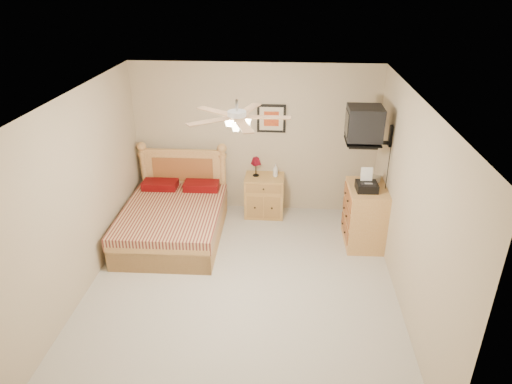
# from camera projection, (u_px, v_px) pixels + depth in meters

# --- Properties ---
(floor) EXTENTS (4.50, 4.50, 0.00)m
(floor) POSITION_uv_depth(u_px,v_px,m) (242.00, 285.00, 6.04)
(floor) COLOR #ADA89C
(floor) RESTS_ON ground
(ceiling) EXTENTS (4.00, 4.50, 0.04)m
(ceiling) POSITION_uv_depth(u_px,v_px,m) (239.00, 99.00, 4.95)
(ceiling) COLOR white
(ceiling) RESTS_ON ground
(wall_back) EXTENTS (4.00, 0.04, 2.50)m
(wall_back) POSITION_uv_depth(u_px,v_px,m) (255.00, 140.00, 7.51)
(wall_back) COLOR tan
(wall_back) RESTS_ON ground
(wall_front) EXTENTS (4.00, 0.04, 2.50)m
(wall_front) POSITION_uv_depth(u_px,v_px,m) (210.00, 335.00, 3.47)
(wall_front) COLOR tan
(wall_front) RESTS_ON ground
(wall_left) EXTENTS (0.04, 4.50, 2.50)m
(wall_left) POSITION_uv_depth(u_px,v_px,m) (80.00, 196.00, 5.63)
(wall_left) COLOR tan
(wall_left) RESTS_ON ground
(wall_right) EXTENTS (0.04, 4.50, 2.50)m
(wall_right) POSITION_uv_depth(u_px,v_px,m) (409.00, 207.00, 5.36)
(wall_right) COLOR tan
(wall_right) RESTS_ON ground
(bed) EXTENTS (1.48, 1.92, 1.23)m
(bed) POSITION_uv_depth(u_px,v_px,m) (171.00, 203.00, 6.85)
(bed) COLOR #B78042
(bed) RESTS_ON ground
(nightstand) EXTENTS (0.64, 0.48, 0.69)m
(nightstand) POSITION_uv_depth(u_px,v_px,m) (264.00, 195.00, 7.67)
(nightstand) COLOR #BE8A3D
(nightstand) RESTS_ON ground
(table_lamp) EXTENTS (0.21, 0.21, 0.33)m
(table_lamp) POSITION_uv_depth(u_px,v_px,m) (256.00, 167.00, 7.49)
(table_lamp) COLOR #5D0715
(table_lamp) RESTS_ON nightstand
(lotion_bottle) EXTENTS (0.10, 0.10, 0.22)m
(lotion_bottle) POSITION_uv_depth(u_px,v_px,m) (276.00, 170.00, 7.48)
(lotion_bottle) COLOR silver
(lotion_bottle) RESTS_ON nightstand
(framed_picture) EXTENTS (0.46, 0.04, 0.46)m
(framed_picture) POSITION_uv_depth(u_px,v_px,m) (271.00, 118.00, 7.31)
(framed_picture) COLOR black
(framed_picture) RESTS_ON wall_back
(dresser) EXTENTS (0.56, 0.80, 0.93)m
(dresser) POSITION_uv_depth(u_px,v_px,m) (365.00, 215.00, 6.80)
(dresser) COLOR #B87C3E
(dresser) RESTS_ON ground
(fax_machine) EXTENTS (0.31, 0.33, 0.31)m
(fax_machine) POSITION_uv_depth(u_px,v_px,m) (367.00, 180.00, 6.44)
(fax_machine) COLOR black
(fax_machine) RESTS_ON dresser
(magazine_lower) EXTENTS (0.23, 0.28, 0.02)m
(magazine_lower) POSITION_uv_depth(u_px,v_px,m) (365.00, 179.00, 6.83)
(magazine_lower) COLOR #C2B49E
(magazine_lower) RESTS_ON dresser
(magazine_upper) EXTENTS (0.27, 0.32, 0.02)m
(magazine_upper) POSITION_uv_depth(u_px,v_px,m) (367.00, 178.00, 6.83)
(magazine_upper) COLOR gray
(magazine_upper) RESTS_ON magazine_lower
(wall_tv) EXTENTS (0.56, 0.46, 0.58)m
(wall_tv) POSITION_uv_depth(u_px,v_px,m) (375.00, 126.00, 6.33)
(wall_tv) COLOR black
(wall_tv) RESTS_ON wall_right
(ceiling_fan) EXTENTS (1.14, 1.14, 0.28)m
(ceiling_fan) POSITION_uv_depth(u_px,v_px,m) (237.00, 117.00, 4.83)
(ceiling_fan) COLOR silver
(ceiling_fan) RESTS_ON ceiling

